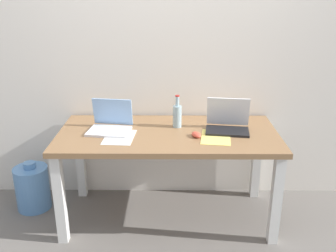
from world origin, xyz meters
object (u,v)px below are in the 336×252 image
laptop_right (228,123)px  computer_mouse (196,135)px  desk (168,144)px  beer_bottle (177,115)px  laptop_left (110,124)px  water_cooler_jug (33,187)px

laptop_right → computer_mouse: size_ratio=3.48×
desk → beer_bottle: 0.24m
laptop_left → water_cooler_jug: size_ratio=0.81×
laptop_left → water_cooler_jug: 0.92m
laptop_right → water_cooler_jug: 1.70m
water_cooler_jug → beer_bottle: bearing=-0.2°
beer_bottle → desk: bearing=-121.0°
desk → beer_bottle: bearing=59.0°
laptop_left → beer_bottle: 0.52m
laptop_left → laptop_right: size_ratio=0.98×
beer_bottle → water_cooler_jug: (-1.21, 0.00, -0.65)m
beer_bottle → computer_mouse: bearing=-56.7°
laptop_left → laptop_right: (0.89, 0.00, 0.01)m
laptop_right → water_cooler_jug: (-1.59, 0.08, -0.61)m
laptop_left → water_cooler_jug: laptop_left is taller
beer_bottle → water_cooler_jug: beer_bottle is taller
desk → laptop_left: bearing=175.6°
desk → laptop_right: size_ratio=4.77×
laptop_right → computer_mouse: 0.28m
computer_mouse → desk: bearing=134.1°
desk → laptop_right: 0.48m
laptop_left → computer_mouse: (0.65, -0.13, -0.03)m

